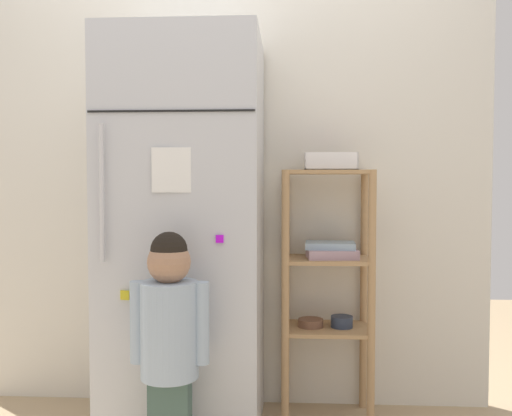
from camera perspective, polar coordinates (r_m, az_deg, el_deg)
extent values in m
cube|color=silver|center=(2.88, -2.93, 2.87)|extent=(2.64, 0.03, 2.29)
cube|color=silver|center=(2.59, -7.17, -2.65)|extent=(0.69, 0.60, 1.79)
cube|color=black|center=(2.31, -8.64, 9.68)|extent=(0.68, 0.01, 0.01)
cylinder|color=silver|center=(2.34, -15.31, 1.48)|extent=(0.02, 0.02, 0.55)
cube|color=white|center=(2.29, -8.55, 3.82)|extent=(0.16, 0.01, 0.18)
cube|color=#46E11F|center=(2.35, -10.32, -9.02)|extent=(0.03, 0.02, 0.03)
cube|color=#C310EF|center=(2.26, -3.69, -3.14)|extent=(0.03, 0.01, 0.03)
cube|color=gold|center=(2.38, -13.10, -8.57)|extent=(0.04, 0.02, 0.04)
cylinder|color=#9EB2C6|center=(2.22, -8.73, -12.04)|extent=(0.22, 0.22, 0.37)
sphere|color=#9EB2C6|center=(2.25, -8.40, -7.32)|extent=(0.10, 0.10, 0.10)
sphere|color=#A87A5B|center=(2.17, -8.78, -5.42)|extent=(0.17, 0.17, 0.17)
sphere|color=black|center=(2.16, -8.79, -4.23)|extent=(0.14, 0.14, 0.14)
cylinder|color=#9EB2C6|center=(2.24, -11.83, -11.20)|extent=(0.06, 0.06, 0.31)
cylinder|color=#9EB2C6|center=(2.19, -5.57, -11.47)|extent=(0.06, 0.06, 0.31)
cylinder|color=tan|center=(2.60, 2.98, -9.29)|extent=(0.04, 0.04, 1.19)
cylinder|color=tan|center=(2.63, 11.59, -9.22)|extent=(0.04, 0.04, 1.19)
cylinder|color=tan|center=(2.87, 3.02, -8.18)|extent=(0.04, 0.04, 1.19)
cylinder|color=tan|center=(2.89, 10.82, -8.13)|extent=(0.04, 0.04, 1.19)
cube|color=tan|center=(2.69, 7.18, 3.61)|extent=(0.41, 0.29, 0.02)
cube|color=tan|center=(2.71, 7.13, -5.20)|extent=(0.41, 0.29, 0.02)
cube|color=tan|center=(2.78, 7.09, -12.02)|extent=(0.41, 0.29, 0.02)
cube|color=#B293A3|center=(2.70, 7.69, -4.61)|extent=(0.25, 0.19, 0.04)
cube|color=#99B2C6|center=(2.72, 7.50, -3.76)|extent=(0.24, 0.18, 0.03)
cylinder|color=brown|center=(2.77, 5.53, -11.48)|extent=(0.12, 0.12, 0.04)
cylinder|color=#2D384C|center=(2.78, 8.66, -11.28)|extent=(0.10, 0.10, 0.05)
cube|color=white|center=(2.71, 7.51, 3.86)|extent=(0.25, 0.17, 0.01)
cube|color=white|center=(2.63, 7.63, 4.72)|extent=(0.25, 0.01, 0.08)
cube|color=white|center=(2.79, 7.39, 4.60)|extent=(0.25, 0.01, 0.08)
cube|color=white|center=(2.70, 4.95, 4.68)|extent=(0.01, 0.17, 0.08)
cube|color=white|center=(2.72, 10.05, 4.64)|extent=(0.01, 0.17, 0.08)
sphere|color=red|center=(2.73, 7.34, 4.71)|extent=(0.08, 0.08, 0.08)
sphere|color=red|center=(2.72, 8.15, 4.67)|extent=(0.07, 0.07, 0.07)
sphere|color=maroon|center=(2.69, 6.75, 4.62)|extent=(0.06, 0.06, 0.06)
sphere|color=orange|center=(2.69, 8.33, 4.73)|extent=(0.08, 0.08, 0.08)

